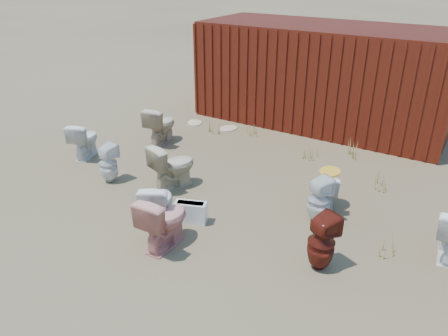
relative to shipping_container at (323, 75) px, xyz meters
The scene contains 21 objects.
ground 5.34m from the shipping_container, 90.00° to the right, with size 100.00×100.00×0.00m, color brown.
shipping_container is the anchor object (origin of this frame).
toilet_front_a 5.86m from the shipping_container, 125.70° to the right, with size 0.43×0.76×0.77m, color white.
toilet_front_pink 6.35m from the shipping_container, 89.54° to the right, with size 0.47×0.83×0.84m, color #E18F82.
toilet_front_c 6.01m from the shipping_container, 93.37° to the right, with size 0.44×0.78×0.79m, color white.
toilet_front_maroon 6.05m from the shipping_container, 68.95° to the right, with size 0.37×0.38×0.82m, color #611A10.
toilet_back_a 5.74m from the shipping_container, 111.95° to the right, with size 0.34×0.34×0.75m, color white.
toilet_back_beige_left 4.19m from the shipping_container, 127.71° to the right, with size 0.48×0.84×0.86m, color #CAB594.
toilet_back_beige_right 4.95m from the shipping_container, 101.43° to the right, with size 0.47×0.83×0.85m, color beige.
toilet_back_yellowlid 4.41m from the shipping_container, 67.34° to the right, with size 0.37×0.64×0.65m, color white.
toilet_back_e 4.88m from the shipping_container, 69.36° to the right, with size 0.35×0.35×0.77m, color white.
yellow_lid 4.36m from the shipping_container, 67.34° to the right, with size 0.33×0.41×0.03m, color gold.
loose_tank 5.69m from the shipping_container, 90.00° to the right, with size 0.50×0.20×0.35m, color white.
loose_lid_near 2.68m from the shipping_container, 135.05° to the right, with size 0.38×0.49×0.02m, color beige.
loose_lid_far 3.41m from the shipping_container, 145.76° to the right, with size 0.36×0.47×0.02m, color beige.
weed_clump_a 2.99m from the shipping_container, 131.73° to the right, with size 0.36×0.36×0.28m, color #9D8A3E.
weed_clump_b 2.58m from the shipping_container, 74.79° to the right, with size 0.32×0.32×0.26m, color #9D8A3E.
weed_clump_c 3.70m from the shipping_container, 51.73° to the right, with size 0.36×0.36×0.30m, color #9D8A3E.
weed_clump_d 2.24m from the shipping_container, 119.97° to the right, with size 0.30×0.30×0.22m, color #9D8A3E.
weed_clump_e 2.40m from the shipping_container, 51.77° to the right, with size 0.34×0.34×0.34m, color #9D8A3E.
weed_clump_f 5.70m from the shipping_container, 59.62° to the right, with size 0.28×0.28×0.26m, color #9D8A3E.
Camera 1 is at (3.60, -5.13, 3.82)m, focal length 35.00 mm.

